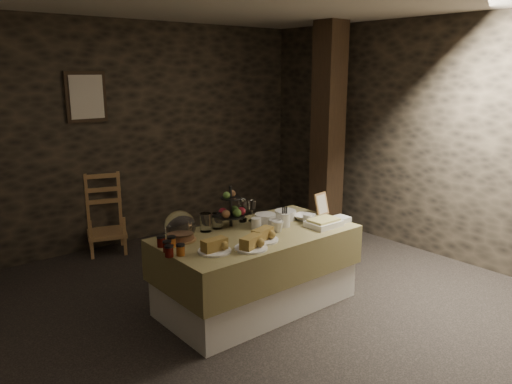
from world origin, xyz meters
TOP-DOWN VIEW (x-y plane):
  - ground_plane at (0.00, 0.00)m, footprint 5.50×5.00m
  - room_shell at (0.00, 0.00)m, footprint 5.52×5.02m
  - buffet_table at (0.36, 0.16)m, footprint 1.71×0.91m
  - chair at (-0.11, 2.34)m, footprint 0.52×0.51m
  - timber_column at (2.30, 1.15)m, footprint 0.30×0.30m
  - framed_picture at (-0.15, 2.47)m, footprint 0.45×0.04m
  - plate_stack_a at (0.57, 0.28)m, footprint 0.19×0.19m
  - plate_stack_b at (0.82, 0.29)m, footprint 0.20×0.20m
  - cutlery_holder at (0.66, 0.13)m, footprint 0.10×0.10m
  - cup_a at (0.52, 0.10)m, footprint 0.13×0.13m
  - cup_b at (0.52, 0.06)m, footprint 0.11×0.11m
  - mug_c at (0.43, 0.25)m, footprint 0.09×0.09m
  - mug_d at (0.88, 0.06)m, footprint 0.08×0.08m
  - bowl at (0.95, 0.17)m, footprint 0.26×0.26m
  - cake_dome at (-0.25, 0.40)m, footprint 0.26×0.26m
  - fruit_stand at (0.31, 0.44)m, footprint 0.26×0.26m
  - bread_platter_left at (-0.19, 0.00)m, footprint 0.26×0.26m
  - bread_platter_center at (0.07, -0.13)m, footprint 0.26×0.26m
  - bread_platter_right at (0.27, -0.03)m, footprint 0.26×0.26m
  - jam_jars at (-0.44, 0.23)m, footprint 0.18×0.32m
  - tart_dish at (0.94, -0.09)m, footprint 0.30×0.22m
  - square_dish at (1.17, -0.08)m, footprint 0.14×0.14m
  - menu_frame at (1.24, 0.23)m, footprint 0.18×0.09m
  - storage_jar_a at (0.05, 0.47)m, footprint 0.10×0.10m
  - storage_jar_b at (0.17, 0.47)m, footprint 0.09×0.09m

SIDE VIEW (x-z plane):
  - ground_plane at x=0.00m, z-range -0.01..0.01m
  - buffet_table at x=0.36m, z-range 0.05..0.73m
  - chair at x=-0.11m, z-range 0.05..0.75m
  - square_dish at x=1.17m, z-range 0.68..0.72m
  - bowl at x=0.95m, z-range 0.68..0.73m
  - tart_dish at x=0.94m, z-range 0.68..0.75m
  - jam_jars at x=-0.44m, z-range 0.68..0.75m
  - bread_platter_left at x=-0.19m, z-range 0.67..0.77m
  - bread_platter_center at x=0.07m, z-range 0.67..0.77m
  - bread_platter_right at x=0.27m, z-range 0.67..0.77m
  - plate_stack_b at x=0.82m, z-range 0.68..0.76m
  - mug_d at x=0.88m, z-range 0.68..0.77m
  - cup_b at x=0.52m, z-range 0.68..0.77m
  - mug_c at x=0.43m, z-range 0.68..0.77m
  - cup_a at x=0.52m, z-range 0.68..0.78m
  - plate_stack_a at x=0.57m, z-range 0.68..0.78m
  - cutlery_holder at x=0.66m, z-range 0.68..0.80m
  - storage_jar_b at x=0.17m, z-range 0.68..0.82m
  - storage_jar_a at x=0.05m, z-range 0.68..0.84m
  - menu_frame at x=1.24m, z-range 0.66..0.88m
  - cake_dome at x=-0.25m, z-range 0.65..0.91m
  - fruit_stand at x=0.31m, z-range 0.64..1.01m
  - timber_column at x=2.30m, z-range 0.00..2.60m
  - room_shell at x=0.00m, z-range 0.26..2.86m
  - framed_picture at x=-0.15m, z-range 1.47..2.02m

